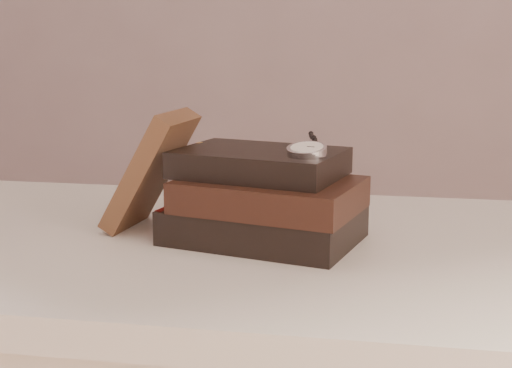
# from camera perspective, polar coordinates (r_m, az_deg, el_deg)

# --- Properties ---
(table) EXTENTS (1.00, 0.60, 0.75)m
(table) POSITION_cam_1_polar(r_m,az_deg,el_deg) (1.02, -4.98, -9.02)
(table) COLOR silver
(table) RESTS_ON ground
(book_stack) EXTENTS (0.27, 0.22, 0.12)m
(book_stack) POSITION_cam_1_polar(r_m,az_deg,el_deg) (0.96, 0.66, -1.18)
(book_stack) COLOR black
(book_stack) RESTS_ON table
(journal) EXTENTS (0.12, 0.12, 0.16)m
(journal) POSITION_cam_1_polar(r_m,az_deg,el_deg) (1.02, -8.09, 1.04)
(journal) COLOR #3E2518
(journal) RESTS_ON table
(pocket_watch) EXTENTS (0.06, 0.15, 0.02)m
(pocket_watch) POSITION_cam_1_polar(r_m,az_deg,el_deg) (0.91, 3.96, 2.69)
(pocket_watch) COLOR silver
(pocket_watch) RESTS_ON book_stack
(eyeglasses) EXTENTS (0.12, 0.13, 0.05)m
(eyeglasses) POSITION_cam_1_polar(r_m,az_deg,el_deg) (1.06, -1.81, 0.76)
(eyeglasses) COLOR silver
(eyeglasses) RESTS_ON book_stack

